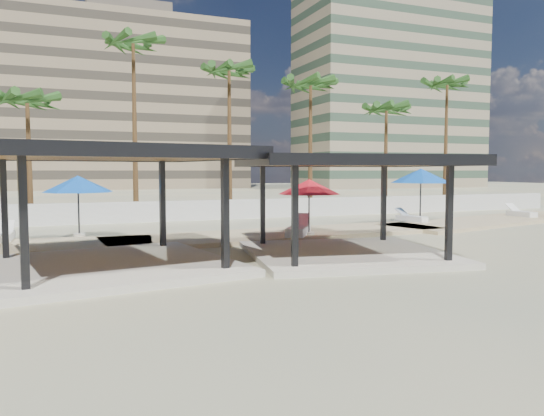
{
  "coord_description": "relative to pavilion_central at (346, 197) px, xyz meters",
  "views": [
    {
      "loc": [
        -7.53,
        -15.04,
        2.99
      ],
      "look_at": [
        0.87,
        5.71,
        1.4
      ],
      "focal_mm": 35.0,
      "sensor_mm": 36.0,
      "label": 1
    }
  ],
  "objects": [
    {
      "name": "palm_e",
      "position": [
        1.31,
        17.5,
        7.02
      ],
      "size": [
        3.0,
        3.0,
        10.31
      ],
      "color": "brown",
      "rests_on": "ground"
    },
    {
      "name": "palm_g",
      "position": [
        13.31,
        17.3,
        5.14
      ],
      "size": [
        3.0,
        3.0,
        8.31
      ],
      "color": "brown",
      "rests_on": "ground"
    },
    {
      "name": "lounger_a",
      "position": [
        -11.3,
        7.82,
        -1.71
      ],
      "size": [
        0.74,
        1.98,
        0.74
      ],
      "rotation": [
        0.0,
        0.0,
        1.51
      ],
      "color": "white",
      "rests_on": "promenade"
    },
    {
      "name": "palm_h",
      "position": [
        19.31,
        17.9,
        7.29
      ],
      "size": [
        3.0,
        3.0,
        10.6
      ],
      "color": "brown",
      "rests_on": "ground"
    },
    {
      "name": "palm_d",
      "position": [
        -4.69,
        18.0,
        8.25
      ],
      "size": [
        3.0,
        3.0,
        11.65
      ],
      "color": "brown",
      "rests_on": "ground"
    },
    {
      "name": "building_mid",
      "position": [
        2.31,
        77.1,
        12.2
      ],
      "size": [
        38.0,
        16.0,
        30.4
      ],
      "color": "#847259",
      "rests_on": "ground"
    },
    {
      "name": "lounger_c",
      "position": [
        8.9,
        8.26,
        -1.72
      ],
      "size": [
        1.1,
        1.96,
        0.71
      ],
      "rotation": [
        0.0,
        0.0,
        1.85
      ],
      "color": "white",
      "rests_on": "promenade"
    },
    {
      "name": "promenade",
      "position": [
        0.31,
        6.76,
        -2.01
      ],
      "size": [
        44.45,
        7.97,
        0.24
      ],
      "color": "#C6B284",
      "rests_on": "ground"
    },
    {
      "name": "lounger_b",
      "position": [
        0.47,
        4.94,
        -1.68
      ],
      "size": [
        1.92,
        2.32,
        0.87
      ],
      "rotation": [
        0.0,
        0.0,
        0.97
      ],
      "color": "white",
      "rests_on": "promenade"
    },
    {
      "name": "umbrella_d",
      "position": [
        9.54,
        8.3,
        0.62
      ],
      "size": [
        3.92,
        3.92,
        2.92
      ],
      "rotation": [
        0.0,
        0.0,
        0.22
      ],
      "color": "beige",
      "rests_on": "promenade"
    },
    {
      "name": "umbrella_f",
      "position": [
        -8.42,
        8.08,
        0.34
      ],
      "size": [
        3.23,
        3.23,
        2.59
      ],
      "rotation": [
        0.0,
        0.0,
        0.12
      ],
      "color": "beige",
      "rests_on": "promenade"
    },
    {
      "name": "ground",
      "position": [
        -1.69,
        -0.9,
        -2.07
      ],
      "size": [
        200.0,
        200.0,
        0.0
      ],
      "primitive_type": "plane",
      "color": "#CCBB87",
      "rests_on": "ground"
    },
    {
      "name": "palm_f",
      "position": [
        7.31,
        17.7,
        6.55
      ],
      "size": [
        3.0,
        3.0,
        9.81
      ],
      "color": "brown",
      "rests_on": "ground"
    },
    {
      "name": "lounger_d",
      "position": [
        17.1,
        8.34,
        -1.71
      ],
      "size": [
        0.69,
        1.99,
        0.75
      ],
      "rotation": [
        0.0,
        0.0,
        1.55
      ],
      "color": "white",
      "rests_on": "promenade"
    },
    {
      "name": "umbrella_c",
      "position": [
        0.97,
        4.9,
        0.2
      ],
      "size": [
        3.29,
        3.29,
        2.43
      ],
      "rotation": [
        0.0,
        0.0,
        0.24
      ],
      "color": "beige",
      "rests_on": "promenade"
    },
    {
      "name": "pavilion_west",
      "position": [
        -7.82,
        0.6,
        0.12
      ],
      "size": [
        8.27,
        8.27,
        3.66
      ],
      "rotation": [
        0.0,
        0.0,
        0.16
      ],
      "color": "beige",
      "rests_on": "ground"
    },
    {
      "name": "pavilion_central",
      "position": [
        0.0,
        0.0,
        0.0
      ],
      "size": [
        7.92,
        7.92,
        3.46
      ],
      "rotation": [
        0.0,
        0.0,
        -0.18
      ],
      "color": "beige",
      "rests_on": "ground"
    },
    {
      "name": "palm_c",
      "position": [
        -10.69,
        17.2,
        4.63
      ],
      "size": [
        3.0,
        3.0,
        7.78
      ],
      "color": "brown",
      "rests_on": "ground"
    },
    {
      "name": "building_east",
      "position": [
        46.31,
        65.1,
        15.2
      ],
      "size": [
        32.0,
        15.0,
        36.4
      ],
      "color": "gray",
      "rests_on": "ground"
    },
    {
      "name": "boundary_wall",
      "position": [
        -1.69,
        15.1,
        -1.47
      ],
      "size": [
        56.0,
        0.3,
        1.2
      ],
      "primitive_type": "cube",
      "color": "silver",
      "rests_on": "ground"
    }
  ]
}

